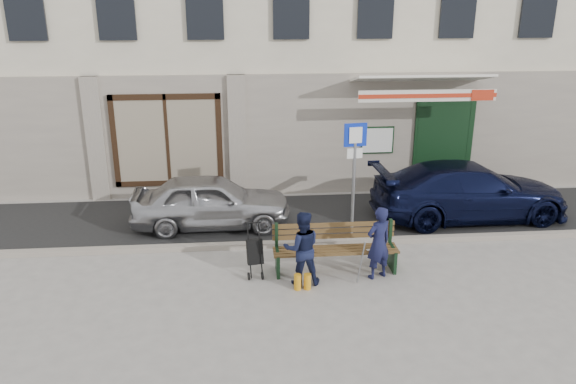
{
  "coord_description": "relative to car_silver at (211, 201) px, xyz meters",
  "views": [
    {
      "loc": [
        -1.3,
        -9.4,
        5.04
      ],
      "look_at": [
        -0.36,
        1.6,
        1.2
      ],
      "focal_mm": 35.0,
      "sensor_mm": 36.0,
      "label": 1
    }
  ],
  "objects": [
    {
      "name": "car_silver",
      "position": [
        0.0,
        0.0,
        0.0
      ],
      "size": [
        3.62,
        1.48,
        1.23
      ],
      "primitive_type": "imported",
      "rotation": [
        0.0,
        0.0,
        1.58
      ],
      "color": "#B0B0B5",
      "rests_on": "ground"
    },
    {
      "name": "curb",
      "position": [
        2.03,
        -1.28,
        -0.55
      ],
      "size": [
        60.0,
        0.18,
        0.12
      ],
      "primitive_type": "cube",
      "color": "#9E9384",
      "rests_on": "ground"
    },
    {
      "name": "bench",
      "position": [
        2.43,
        -2.48,
        -0.16
      ],
      "size": [
        2.4,
        1.17,
        0.98
      ],
      "color": "brown",
      "rests_on": "ground"
    },
    {
      "name": "car_navy",
      "position": [
        6.11,
        0.03,
        0.06
      ],
      "size": [
        4.71,
        2.07,
        1.35
      ],
      "primitive_type": "imported",
      "rotation": [
        0.0,
        0.0,
        1.61
      ],
      "color": "black",
      "rests_on": "ground"
    },
    {
      "name": "man",
      "position": [
        3.22,
        -2.8,
        0.09
      ],
      "size": [
        0.61,
        0.52,
        1.42
      ],
      "primitive_type": "imported",
      "rotation": [
        0.0,
        0.0,
        3.57
      ],
      "color": "#141739",
      "rests_on": "ground"
    },
    {
      "name": "parking_sign",
      "position": [
        3.06,
        -1.14,
        1.14
      ],
      "size": [
        0.48,
        0.11,
        2.62
      ],
      "rotation": [
        0.0,
        0.0,
        0.14
      ],
      "color": "gray",
      "rests_on": "ground"
    },
    {
      "name": "asphalt_lane",
      "position": [
        2.03,
        0.32,
        -0.61
      ],
      "size": [
        60.0,
        3.2,
        0.01
      ],
      "primitive_type": "cube",
      "color": "#282828",
      "rests_on": "ground"
    },
    {
      "name": "woman",
      "position": [
        1.77,
        -2.91,
        0.09
      ],
      "size": [
        0.71,
        0.56,
        1.42
      ],
      "primitive_type": "imported",
      "rotation": [
        0.0,
        0.0,
        3.18
      ],
      "color": "#131835",
      "rests_on": "ground"
    },
    {
      "name": "stroller",
      "position": [
        0.92,
        -2.51,
        -0.16
      ],
      "size": [
        0.34,
        0.45,
        1.03
      ],
      "rotation": [
        0.0,
        0.0,
        0.16
      ],
      "color": "black",
      "rests_on": "ground"
    },
    {
      "name": "ground",
      "position": [
        2.03,
        -2.78,
        -0.61
      ],
      "size": [
        80.0,
        80.0,
        0.0
      ],
      "primitive_type": "plane",
      "color": "#9E9991",
      "rests_on": "ground"
    }
  ]
}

